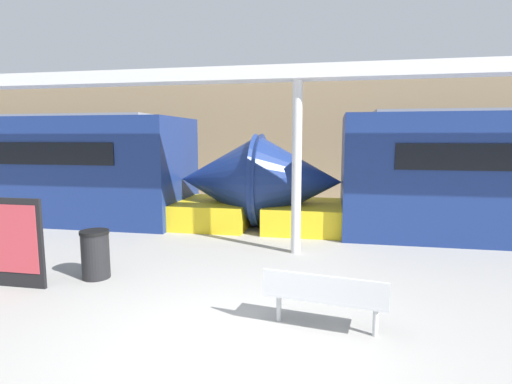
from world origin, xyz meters
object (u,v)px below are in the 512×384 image
at_px(poster_board, 17,243).
at_px(support_column_near, 297,169).
at_px(trash_bin, 95,254).
at_px(bench_near, 325,294).

xyz_separation_m(poster_board, support_column_near, (4.42, 2.92, 1.08)).
bearing_deg(poster_board, support_column_near, 33.51).
height_order(trash_bin, support_column_near, support_column_near).
bearing_deg(support_column_near, trash_bin, -146.12).
distance_m(trash_bin, support_column_near, 4.32).
bearing_deg(bench_near, trash_bin, 171.98).
distance_m(trash_bin, poster_board, 1.26).
relative_size(trash_bin, poster_board, 0.57).
bearing_deg(support_column_near, bench_near, -78.76).
bearing_deg(poster_board, trash_bin, 32.24).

